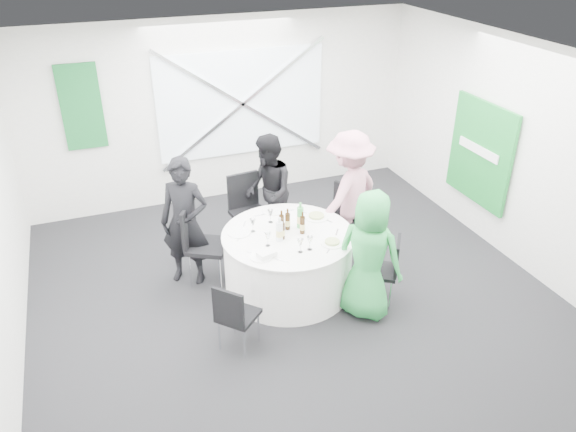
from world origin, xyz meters
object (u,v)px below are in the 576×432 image
object	(u,v)px
person_woman_pink	(349,194)
green_water_bottle	(300,218)
person_man_back_left	(185,222)
chair_back_right	(341,215)
person_woman_green	(369,256)
clear_water_bottle	(279,232)
chair_back	(247,205)
chair_front_right	(387,266)
chair_back_left	(200,238)
banquet_table	(288,261)
chair_front_left	(234,313)
person_man_back	(268,192)

from	to	relation	value
person_woman_pink	green_water_bottle	bearing A→B (deg)	0.15
person_man_back_left	chair_back_right	bearing A→B (deg)	26.91
person_woman_green	clear_water_bottle	bearing A→B (deg)	9.36
chair_back	clear_water_bottle	bearing A→B (deg)	-96.82
green_water_bottle	person_woman_pink	bearing A→B (deg)	27.67
chair_front_right	person_woman_pink	distance (m)	1.25
chair_back	chair_back_left	xyz separation A→B (m)	(-0.79, -0.64, 0.00)
chair_back_left	person_man_back_left	size ratio (longest dim) A/B	0.63
person_man_back_left	green_water_bottle	world-z (taller)	person_man_back_left
chair_back_left	person_man_back_left	xyz separation A→B (m)	(-0.15, 0.08, 0.21)
person_man_back_left	green_water_bottle	distance (m)	1.38
person_woman_pink	clear_water_bottle	bearing A→B (deg)	0.84
chair_back	chair_back_left	bearing A→B (deg)	-148.09
banquet_table	person_woman_pink	xyz separation A→B (m)	(1.05, 0.55, 0.47)
banquet_table	chair_front_left	xyz separation A→B (m)	(-0.91, -0.84, 0.09)
chair_front_right	person_man_back	size ratio (longest dim) A/B	0.54
chair_back_left	green_water_bottle	size ratio (longest dim) A/B	3.13
chair_back_left	chair_front_left	world-z (taller)	chair_back_left
chair_back	person_man_back	xyz separation A→B (m)	(0.28, -0.07, 0.18)
chair_front_right	person_woman_pink	bearing A→B (deg)	-150.19
chair_back	green_water_bottle	bearing A→B (deg)	-79.76
chair_back_right	chair_front_left	xyz separation A→B (m)	(-1.85, -1.36, -0.09)
person_woman_pink	green_water_bottle	distance (m)	0.98
chair_back_right	person_man_back_left	xyz separation A→B (m)	(-2.03, 0.11, 0.25)
chair_back_right	clear_water_bottle	bearing A→B (deg)	-89.24
person_man_back	person_woman_pink	xyz separation A→B (m)	(0.91, -0.56, 0.07)
chair_front_right	clear_water_bottle	xyz separation A→B (m)	(-1.11, 0.55, 0.39)
person_man_back_left	person_woman_green	bearing A→B (deg)	-8.64
clear_water_bottle	person_woman_pink	bearing A→B (deg)	28.35
banquet_table	person_man_back	xyz separation A→B (m)	(0.14, 1.11, 0.40)
chair_back_right	person_man_back_left	distance (m)	2.04
banquet_table	clear_water_bottle	distance (m)	0.52
chair_back_right	green_water_bottle	xyz separation A→B (m)	(-0.75, -0.42, 0.33)
chair_front_right	chair_back_right	bearing A→B (deg)	-144.95
chair_back_left	person_man_back_left	distance (m)	0.27
chair_front_right	person_man_back	world-z (taller)	person_man_back
chair_front_right	person_woman_green	distance (m)	0.43
chair_back_left	person_woman_pink	bearing A→B (deg)	-59.76
green_water_bottle	banquet_table	bearing A→B (deg)	-153.19
banquet_table	person_man_back_left	xyz separation A→B (m)	(-1.08, 0.62, 0.43)
chair_back_right	person_woman_green	world-z (taller)	person_woman_green
chair_back	chair_front_right	xyz separation A→B (m)	(1.11, -1.83, -0.11)
chair_back	chair_back_right	size ratio (longest dim) A/B	1.06
person_woman_pink	clear_water_bottle	world-z (taller)	person_woman_pink
chair_back_right	chair_front_left	size ratio (longest dim) A/B	1.17
chair_front_left	person_woman_green	distance (m)	1.59
chair_back_left	person_man_back	size ratio (longest dim) A/B	0.65
clear_water_bottle	chair_front_right	bearing A→B (deg)	-26.57
chair_front_right	chair_front_left	size ratio (longest dim) A/B	1.03
chair_back_left	clear_water_bottle	distance (m)	1.05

